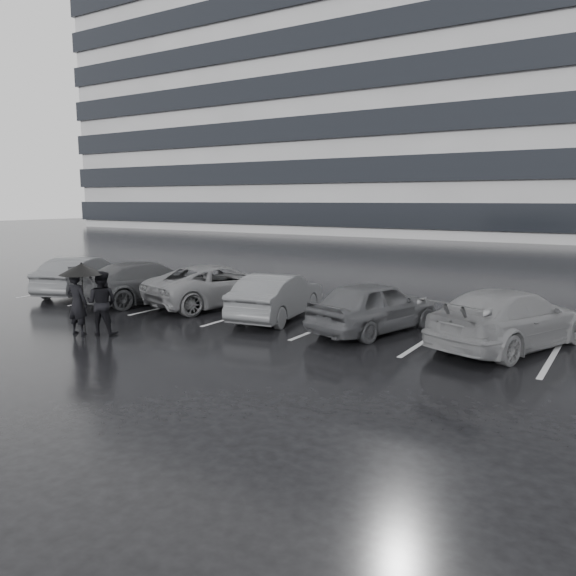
% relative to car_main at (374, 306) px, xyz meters
% --- Properties ---
extents(ground, '(160.00, 160.00, 0.00)m').
position_rel_car_main_xyz_m(ground, '(-1.96, -1.95, -0.67)').
color(ground, black).
rests_on(ground, ground).
extents(office_building, '(61.00, 26.00, 29.00)m').
position_rel_car_main_xyz_m(office_building, '(-23.96, 46.05, 13.67)').
color(office_building, '#969699').
rests_on(office_building, ground).
extents(car_main, '(2.56, 4.22, 1.34)m').
position_rel_car_main_xyz_m(car_main, '(0.00, 0.00, 0.00)').
color(car_main, black).
rests_on(car_main, ground).
extents(car_west_a, '(1.99, 4.11, 1.30)m').
position_rel_car_main_xyz_m(car_west_a, '(-3.00, 0.02, -0.02)').
color(car_west_a, '#313134').
rests_on(car_west_a, ground).
extents(car_west_b, '(3.40, 5.16, 1.32)m').
position_rel_car_main_xyz_m(car_west_b, '(-5.71, 0.71, -0.01)').
color(car_west_b, '#4F4F52').
rests_on(car_west_b, ground).
extents(car_west_c, '(3.07, 5.02, 1.36)m').
position_rel_car_main_xyz_m(car_west_c, '(-8.07, -0.06, 0.01)').
color(car_west_c, black).
rests_on(car_west_c, ground).
extents(car_west_d, '(2.70, 4.36, 1.36)m').
position_rel_car_main_xyz_m(car_west_d, '(-11.22, -0.18, 0.01)').
color(car_west_d, '#313134').
rests_on(car_west_d, ground).
extents(car_east, '(3.37, 5.04, 1.36)m').
position_rel_car_main_xyz_m(car_east, '(3.26, 0.20, 0.01)').
color(car_east, '#4F4F52').
rests_on(car_east, ground).
extents(pedestrian_left, '(0.64, 0.47, 1.60)m').
position_rel_car_main_xyz_m(pedestrian_left, '(-6.21, -4.26, 0.13)').
color(pedestrian_left, black).
rests_on(pedestrian_left, ground).
extents(pedestrian_right, '(0.97, 0.88, 1.62)m').
position_rel_car_main_xyz_m(pedestrian_right, '(-5.68, -3.93, 0.14)').
color(pedestrian_right, black).
rests_on(pedestrian_right, ground).
extents(umbrella, '(1.09, 1.09, 1.85)m').
position_rel_car_main_xyz_m(umbrella, '(-6.00, -4.22, 1.01)').
color(umbrella, black).
rests_on(umbrella, ground).
extents(stall_stripes, '(19.72, 5.00, 0.00)m').
position_rel_car_main_xyz_m(stall_stripes, '(-2.76, 0.55, -0.67)').
color(stall_stripes, '#B3B3B6').
rests_on(stall_stripes, ground).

